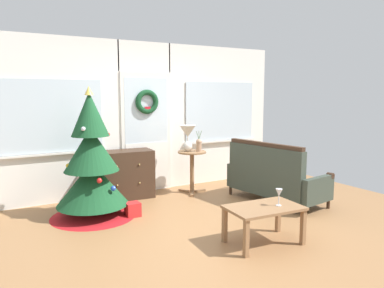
# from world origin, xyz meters

# --- Properties ---
(ground_plane) EXTENTS (6.76, 6.76, 0.00)m
(ground_plane) POSITION_xyz_m (0.00, 0.00, 0.00)
(ground_plane) COLOR #996B42
(back_wall_with_door) EXTENTS (5.20, 0.19, 2.55)m
(back_wall_with_door) POSITION_xyz_m (0.00, 2.08, 1.28)
(back_wall_with_door) COLOR white
(back_wall_with_door) RESTS_ON ground
(christmas_tree) EXTENTS (1.16, 1.16, 1.79)m
(christmas_tree) POSITION_xyz_m (-1.19, 1.15, 0.67)
(christmas_tree) COLOR #4C331E
(christmas_tree) RESTS_ON ground
(dresser_cabinet) EXTENTS (0.92, 0.49, 0.78)m
(dresser_cabinet) POSITION_xyz_m (-0.50, 1.79, 0.39)
(dresser_cabinet) COLOR #3D281C
(dresser_cabinet) RESTS_ON ground
(settee_sofa) EXTENTS (0.92, 1.65, 0.96)m
(settee_sofa) POSITION_xyz_m (1.42, 0.43, 0.38)
(settee_sofa) COLOR #3D281C
(settee_sofa) RESTS_ON ground
(side_table) EXTENTS (0.50, 0.48, 0.72)m
(side_table) POSITION_xyz_m (0.60, 1.51, 0.51)
(side_table) COLOR #8E6642
(side_table) RESTS_ON ground
(table_lamp) EXTENTS (0.28, 0.28, 0.44)m
(table_lamp) POSITION_xyz_m (0.54, 1.55, 1.01)
(table_lamp) COLOR silver
(table_lamp) RESTS_ON side_table
(flower_vase) EXTENTS (0.11, 0.10, 0.35)m
(flower_vase) POSITION_xyz_m (0.70, 1.45, 0.84)
(flower_vase) COLOR tan
(flower_vase) RESTS_ON side_table
(coffee_table) EXTENTS (0.88, 0.58, 0.43)m
(coffee_table) POSITION_xyz_m (0.25, -0.74, 0.37)
(coffee_table) COLOR #8E6642
(coffee_table) RESTS_ON ground
(wine_glass) EXTENTS (0.08, 0.08, 0.20)m
(wine_glass) POSITION_xyz_m (0.41, -0.80, 0.57)
(wine_glass) COLOR silver
(wine_glass) RESTS_ON coffee_table
(gift_box) EXTENTS (0.19, 0.17, 0.19)m
(gift_box) POSITION_xyz_m (-0.71, 0.88, 0.10)
(gift_box) COLOR red
(gift_box) RESTS_ON ground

